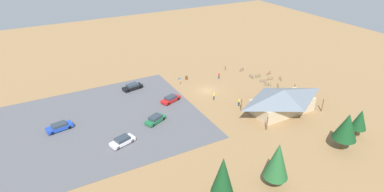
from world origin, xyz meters
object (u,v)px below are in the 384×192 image
Objects in this scene: bicycle_yellow_yard_right at (270,79)px; car_green_second_row at (155,119)px; bicycle_black_yard_left at (242,70)px; bicycle_teal_edge_south at (268,85)px; car_red_back_corner at (171,99)px; pine_west at (347,127)px; lot_sign at (179,80)px; car_white_front_row at (122,141)px; bike_pavilion at (283,99)px; bicycle_orange_by_bin at (280,79)px; trash_bin at (186,78)px; bicycle_red_front_row at (269,73)px; visitor_at_bikes at (219,75)px; visitor_near_lot at (239,102)px; car_blue_far_end at (59,127)px; pine_far_west at (360,119)px; bicycle_blue_near_porch at (251,77)px; bicycle_green_mid_cluster at (258,76)px; visitor_crossing_yard at (214,96)px; bicycle_purple_yard_front at (263,81)px; car_black_by_curb at (132,87)px; bicycle_silver_yard_center at (225,68)px; bicycle_white_lone_west at (278,85)px; pine_east at (223,175)px; pine_center at (277,161)px.

car_green_second_row is (32.72, 4.68, 0.37)m from bicycle_yellow_yard_right.
bicycle_black_yard_left is 10.19m from bicycle_teal_edge_south.
pine_west is at bearing 122.10° from car_red_back_corner.
car_green_second_row is at bearing 47.50° from lot_sign.
car_white_front_row is (37.70, 16.45, 0.37)m from bicycle_black_yard_left.
car_red_back_corner is at bearing -9.13° from bicycle_teal_edge_south.
pine_west is 1.46× the size of car_red_back_corner.
bicycle_orange_by_bin is at bearing -131.68° from bike_pavilion.
trash_bin is at bearing -75.38° from pine_west.
car_red_back_corner is at bearing 2.40° from bicycle_red_front_row.
bicycle_yellow_yard_right is 0.98× the size of visitor_at_bikes.
car_blue_far_end is at bearing -13.38° from visitor_near_lot.
bicycle_orange_by_bin is (-2.24, 1.29, 0.02)m from bicycle_yellow_yard_right.
pine_far_west is 3.14× the size of visitor_at_bikes.
bicycle_blue_near_porch is at bearing -162.38° from car_white_front_row.
bicycle_green_mid_cluster reaches higher than bicycle_teal_edge_south.
visitor_crossing_yard is at bearing -58.43° from pine_far_west.
lot_sign is (3.17, 2.49, 0.96)m from trash_bin.
pine_far_west is at bearing 121.08° from visitor_near_lot.
bicycle_black_yard_left is 32.43m from car_green_second_row.
car_green_second_row is (30.34, 4.38, 0.35)m from bicycle_purple_yard_front.
car_black_by_curb is (29.17, -13.53, 0.38)m from bicycle_teal_edge_south.
bike_pavilion reaches higher than bicycle_black_yard_left.
bicycle_silver_yard_center is at bearing -71.67° from bicycle_blue_near_porch.
bicycle_orange_by_bin reaches higher than bicycle_teal_edge_south.
car_green_second_row reaches higher than bicycle_white_lone_west.
lot_sign reaches higher than car_black_by_curb.
bike_pavilion is at bearing 136.30° from visitor_near_lot.
pine_east reaches higher than pine_far_west.
trash_bin is 0.64× the size of bicycle_white_lone_west.
pine_far_west is 4.60× the size of bicycle_teal_edge_south.
bicycle_silver_yard_center is 39.79m from car_white_front_row.
visitor_near_lot is at bearing 172.72° from car_green_second_row.
car_green_second_row reaches higher than bicycle_purple_yard_front.
bike_pavilion is 6.78× the size of lot_sign.
bicycle_yellow_yard_right is 2.59m from bicycle_orange_by_bin.
car_green_second_row is at bearing 8.22° from bicycle_purple_yard_front.
car_white_front_row is (34.58, 19.69, 0.35)m from bicycle_silver_yard_center.
bicycle_white_lone_west is 0.81× the size of bicycle_red_front_row.
pine_west is at bearing 68.40° from bicycle_orange_by_bin.
bicycle_purple_yard_front is (-30.27, -27.64, -4.36)m from pine_east.
bicycle_blue_near_porch is at bearing -133.28° from pine_east.
bicycle_red_front_row is (-1.97, -2.69, 0.02)m from bicycle_yellow_yard_right.
car_green_second_row reaches higher than bicycle_silver_yard_center.
bike_pavilion reaches higher than car_blue_far_end.
bicycle_purple_yard_front reaches higher than bicycle_black_yard_left.
pine_center reaches higher than car_red_back_corner.
lot_sign is 0.31× the size of pine_west.
car_red_back_corner reaches higher than bicycle_teal_edge_south.
car_blue_far_end is (41.27, -14.36, -2.03)m from bike_pavilion.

